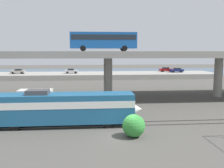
{
  "coord_description": "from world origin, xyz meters",
  "views": [
    {
      "loc": [
        -3.03,
        -23.6,
        8.42
      ],
      "look_at": [
        0.75,
        20.47,
        2.53
      ],
      "focal_mm": 39.71,
      "sensor_mm": 36.0,
      "label": 1
    }
  ],
  "objects_px": {
    "train_locomotive": "(70,107)",
    "parked_car_2": "(72,71)",
    "parked_car_0": "(166,69)",
    "parked_car_3": "(18,71)",
    "transit_bus_on_overpass": "(104,40)",
    "parked_car_1": "(177,70)",
    "service_truck_west": "(29,100)"
  },
  "relations": [
    {
      "from": "train_locomotive",
      "to": "parked_car_2",
      "type": "height_order",
      "value": "train_locomotive"
    },
    {
      "from": "parked_car_0",
      "to": "parked_car_3",
      "type": "distance_m",
      "value": 47.99
    },
    {
      "from": "train_locomotive",
      "to": "transit_bus_on_overpass",
      "type": "relative_size",
      "value": 1.42
    },
    {
      "from": "parked_car_0",
      "to": "parked_car_1",
      "type": "distance_m",
      "value": 4.0
    },
    {
      "from": "train_locomotive",
      "to": "parked_car_3",
      "type": "bearing_deg",
      "value": 111.55
    },
    {
      "from": "parked_car_0",
      "to": "parked_car_2",
      "type": "height_order",
      "value": "same"
    },
    {
      "from": "train_locomotive",
      "to": "parked_car_0",
      "type": "xyz_separation_m",
      "value": [
        27.85,
        54.34,
        0.08
      ]
    },
    {
      "from": "parked_car_1",
      "to": "parked_car_0",
      "type": "bearing_deg",
      "value": -48.27
    },
    {
      "from": "service_truck_west",
      "to": "train_locomotive",
      "type": "bearing_deg",
      "value": 130.03
    },
    {
      "from": "parked_car_2",
      "to": "transit_bus_on_overpass",
      "type": "bearing_deg",
      "value": -75.42
    },
    {
      "from": "parked_car_1",
      "to": "train_locomotive",
      "type": "bearing_deg",
      "value": 59.28
    },
    {
      "from": "parked_car_2",
      "to": "parked_car_3",
      "type": "xyz_separation_m",
      "value": [
        -16.35,
        0.12,
        0.0
      ]
    },
    {
      "from": "train_locomotive",
      "to": "parked_car_2",
      "type": "xyz_separation_m",
      "value": [
        -3.65,
        50.51,
        0.07
      ]
    },
    {
      "from": "transit_bus_on_overpass",
      "to": "parked_car_2",
      "type": "bearing_deg",
      "value": 104.58
    },
    {
      "from": "transit_bus_on_overpass",
      "to": "service_truck_west",
      "type": "height_order",
      "value": "transit_bus_on_overpass"
    },
    {
      "from": "parked_car_0",
      "to": "train_locomotive",
      "type": "bearing_deg",
      "value": -117.14
    },
    {
      "from": "service_truck_west",
      "to": "parked_car_3",
      "type": "distance_m",
      "value": 45.23
    },
    {
      "from": "transit_bus_on_overpass",
      "to": "parked_car_1",
      "type": "xyz_separation_m",
      "value": [
        25.74,
        33.22,
        -8.19
      ]
    },
    {
      "from": "parked_car_0",
      "to": "parked_car_1",
      "type": "height_order",
      "value": "same"
    },
    {
      "from": "parked_car_1",
      "to": "parked_car_3",
      "type": "height_order",
      "value": "same"
    },
    {
      "from": "parked_car_0",
      "to": "parked_car_3",
      "type": "height_order",
      "value": "same"
    },
    {
      "from": "transit_bus_on_overpass",
      "to": "parked_car_3",
      "type": "bearing_deg",
      "value": 127.31
    },
    {
      "from": "parked_car_0",
      "to": "parked_car_3",
      "type": "relative_size",
      "value": 1.05
    },
    {
      "from": "parked_car_0",
      "to": "parked_car_1",
      "type": "relative_size",
      "value": 1.05
    },
    {
      "from": "train_locomotive",
      "to": "parked_car_1",
      "type": "xyz_separation_m",
      "value": [
        30.51,
        51.36,
        0.08
      ]
    },
    {
      "from": "parked_car_2",
      "to": "parked_car_0",
      "type": "bearing_deg",
      "value": 6.93
    },
    {
      "from": "service_truck_west",
      "to": "parked_car_2",
      "type": "bearing_deg",
      "value": -93.56
    },
    {
      "from": "transit_bus_on_overpass",
      "to": "service_truck_west",
      "type": "bearing_deg",
      "value": -136.26
    },
    {
      "from": "parked_car_0",
      "to": "parked_car_3",
      "type": "bearing_deg",
      "value": -175.57
    },
    {
      "from": "service_truck_west",
      "to": "parked_car_0",
      "type": "bearing_deg",
      "value": -126.13
    },
    {
      "from": "service_truck_west",
      "to": "parked_car_1",
      "type": "distance_m",
      "value": 57.26
    },
    {
      "from": "service_truck_west",
      "to": "parked_car_3",
      "type": "height_order",
      "value": "service_truck_west"
    }
  ]
}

